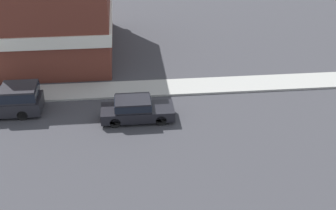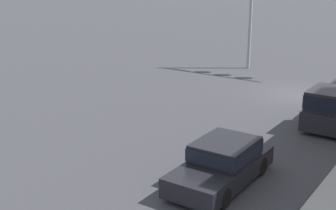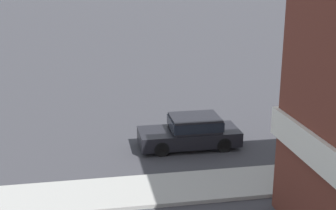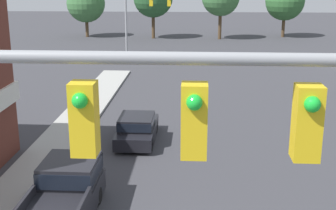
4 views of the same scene
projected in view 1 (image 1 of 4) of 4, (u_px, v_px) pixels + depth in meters
car_lead at (136, 109)px, 28.75m from camera, size 1.88×4.48×1.44m
pickup_truck_parked at (4, 101)px, 29.35m from camera, size 2.10×5.72×1.85m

